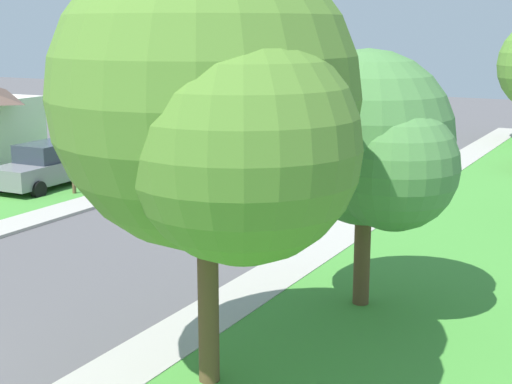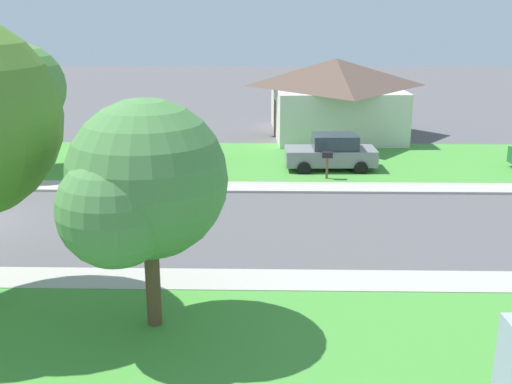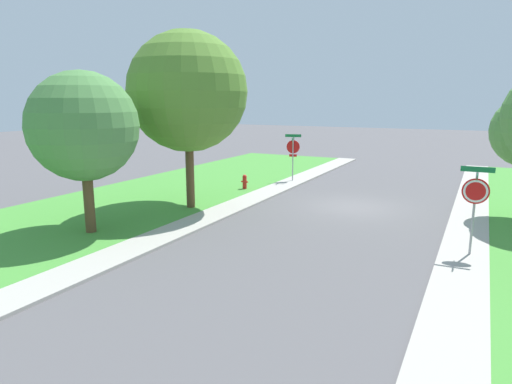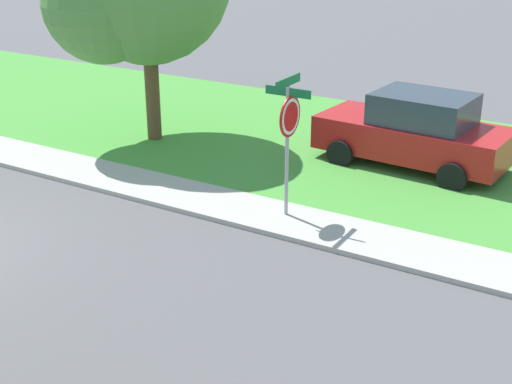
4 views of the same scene
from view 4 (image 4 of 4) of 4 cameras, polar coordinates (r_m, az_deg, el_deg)
The scene contains 2 objects.
stop_sign_far_corner at distance 13.08m, azimuth 2.64°, elevation 5.40°, with size 0.92×0.92×2.77m.
car_red_kerbside_mid at distance 16.53m, azimuth 12.65°, elevation 4.78°, with size 2.26×4.41×1.76m.
Camera 4 is at (6.15, 10.89, 5.62)m, focal length 49.86 mm.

